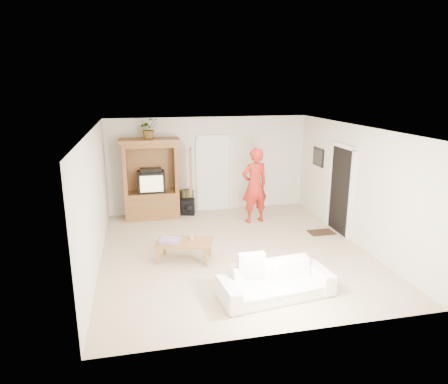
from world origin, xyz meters
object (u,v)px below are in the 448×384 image
Objects in this scene: man at (255,186)px; coffee_table at (184,243)px; armoire at (152,184)px; sofa at (276,281)px.

man reaches higher than coffee_table.
armoire reaches higher than man.
sofa is at bearing -68.76° from armoire.
coffee_table is (-1.32, 1.76, 0.08)m from sofa.
man reaches higher than sofa.
sofa is 2.20m from coffee_table.
coffee_table is at bearing 32.23° from man.
armoire is 1.09× the size of man.
armoire reaches higher than sofa.
armoire is at bearing -32.13° from man.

